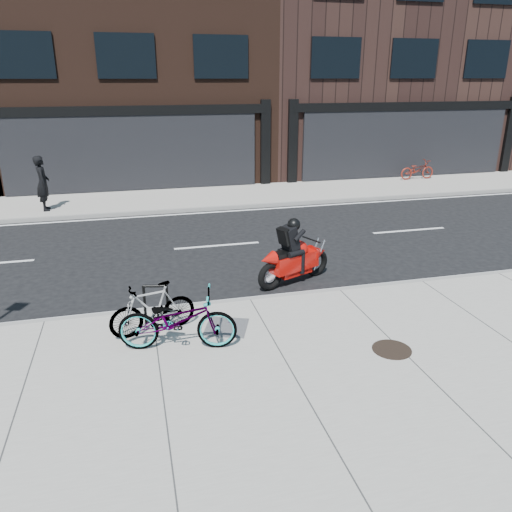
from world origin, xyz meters
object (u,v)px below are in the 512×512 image
object	(u,v)px
manhole_cover	(392,349)
utility_grate	(226,327)
bicycle_front	(177,320)
bicycle_rear	(153,308)
motorcycle	(297,256)
pedestrian	(43,183)
bicycle_far	(417,170)
bike_rack	(156,301)

from	to	relation	value
manhole_cover	utility_grate	distance (m)	2.95
bicycle_front	manhole_cover	xyz separation A→B (m)	(3.48, -0.96, -0.51)
bicycle_rear	motorcycle	xyz separation A→B (m)	(3.35, 1.92, 0.03)
manhole_cover	bicycle_front	bearing A→B (deg)	164.65
pedestrian	utility_grate	xyz separation A→B (m)	(4.41, -9.97, -0.93)
manhole_cover	pedestrian	bearing A→B (deg)	121.33
manhole_cover	bicycle_far	bearing A→B (deg)	57.55
pedestrian	manhole_cover	distance (m)	13.43
bike_rack	motorcycle	xyz separation A→B (m)	(3.28, 1.60, 0.04)
manhole_cover	bicycle_rear	bearing A→B (deg)	157.23
bicycle_rear	bicycle_far	distance (m)	16.90
bike_rack	bicycle_front	world-z (taller)	bicycle_front
pedestrian	bicycle_far	world-z (taller)	pedestrian
bicycle_front	motorcycle	xyz separation A→B (m)	(2.98, 2.58, -0.02)
bicycle_front	utility_grate	bearing A→B (deg)	-49.03
bicycle_front	pedestrian	distance (m)	11.06
motorcycle	bike_rack	bearing A→B (deg)	-177.52
bicycle_far	manhole_cover	distance (m)	15.69
bike_rack	pedestrian	bearing A→B (deg)	108.54
bicycle_rear	utility_grate	distance (m)	1.38
bicycle_far	utility_grate	distance (m)	16.10
bike_rack	bicycle_rear	world-z (taller)	bicycle_rear
motorcycle	bicycle_far	world-z (taller)	motorcycle
bike_rack	bicycle_front	xyz separation A→B (m)	(0.30, -0.98, 0.06)
bike_rack	bicycle_far	size ratio (longest dim) A/B	0.49
bicycle_front	manhole_cover	bearing A→B (deg)	-93.68
bike_rack	manhole_cover	bearing A→B (deg)	-27.18
pedestrian	manhole_cover	xyz separation A→B (m)	(6.96, -11.44, -0.93)
bike_rack	bicycle_far	bearing A→B (deg)	42.81
bicycle_far	utility_grate	bearing A→B (deg)	135.05
motorcycle	bicycle_rear	bearing A→B (deg)	-173.73
bike_rack	bicycle_front	bearing A→B (deg)	-73.15
bike_rack	utility_grate	world-z (taller)	bike_rack
bicycle_front	manhole_cover	size ratio (longest dim) A/B	3.01
manhole_cover	bike_rack	bearing A→B (deg)	152.82
manhole_cover	motorcycle	bearing A→B (deg)	98.06
bicycle_rear	motorcycle	size ratio (longest dim) A/B	0.80
pedestrian	utility_grate	world-z (taller)	pedestrian
bicycle_front	pedestrian	xyz separation A→B (m)	(-3.49, 10.49, 0.41)
motorcycle	pedestrian	world-z (taller)	pedestrian
bicycle_far	bicycle_rear	bearing A→B (deg)	131.49
motorcycle	pedestrian	bearing A→B (deg)	105.77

